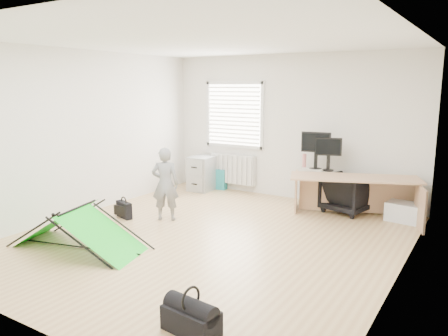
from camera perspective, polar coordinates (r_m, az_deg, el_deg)
The scene contains 18 objects.
ground at distance 6.23m, azimuth -1.97°, elevation -9.21°, with size 5.50×5.50×0.00m, color tan.
back_wall at distance 8.32m, azimuth 8.64°, elevation 5.25°, with size 5.00×0.02×2.70m, color silver.
window at distance 8.81m, azimuth 1.34°, elevation 6.97°, with size 1.20×0.06×1.20m, color silver.
radiator at distance 8.91m, azimuth 1.18°, elevation -0.12°, with size 1.00×0.12×0.60m, color silver.
desk at distance 7.35m, azimuth 16.56°, elevation -3.74°, with size 2.02×0.64×0.69m, color tan.
filing_cabinet at distance 9.00m, azimuth -2.74°, elevation -0.67°, with size 0.45×0.60×0.70m, color #9DA0A2.
monitor_left at distance 7.71m, azimuth 11.91°, elevation 1.56°, with size 0.50×0.11×0.48m, color black.
monitor_right at distance 7.65m, azimuth 13.48°, elevation 1.19°, with size 0.44×0.10×0.42m, color black.
keyboard at distance 7.70m, azimuth 11.34°, elevation -0.18°, with size 0.41×0.14×0.02m, color beige.
thermos at distance 7.82m, azimuth 10.44°, elevation 0.90°, with size 0.07×0.07×0.25m, color #B96B68.
office_chair at distance 7.69m, azimuth 15.79°, elevation -3.22°, with size 0.70×0.72×0.65m, color black.
person at distance 6.98m, azimuth -7.68°, elevation -2.09°, with size 0.43×0.28×1.17m, color gray.
kite at distance 6.10m, azimuth -18.44°, elevation -7.44°, with size 1.78×0.78×0.55m, color #13CC1E, non-canonical shape.
storage_crate at distance 7.52m, azimuth 22.54°, elevation -5.34°, with size 0.53×0.37×0.30m, color silver.
tote_bag at distance 9.09m, azimuth -0.77°, elevation -1.45°, with size 0.36×0.16×0.42m, color teal.
laptop_bag at distance 7.32m, azimuth -12.91°, elevation -5.34°, with size 0.35×0.11×0.27m, color black.
white_box at distance 7.09m, azimuth -15.77°, elevation -6.72°, with size 0.09×0.09×0.09m, color silver.
duffel_bag at distance 4.02m, azimuth -4.32°, elevation -19.24°, with size 0.51×0.26×0.22m, color black.
Camera 1 is at (3.28, -4.86, 2.11)m, focal length 35.00 mm.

